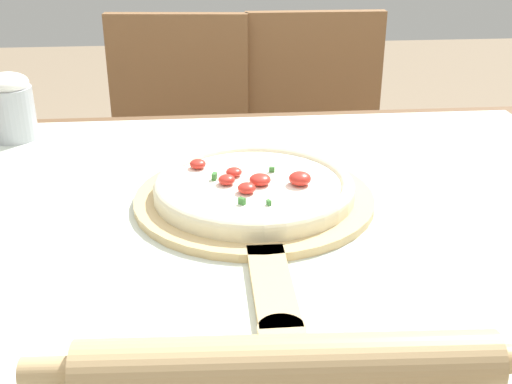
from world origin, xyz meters
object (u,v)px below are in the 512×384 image
Objects in this scene: pizza_peel at (255,204)px; rolling_pin at (287,365)px; chair_right at (316,155)px; flour_cup at (10,106)px; chair_left at (179,160)px; pizza at (254,186)px.

rolling_pin reaches higher than pizza_peel.
rolling_pin is 0.51× the size of chair_right.
pizza_peel is 0.53m from flour_cup.
chair_left is (-0.13, 1.20, -0.28)m from rolling_pin.
rolling_pin is at bearing -78.11° from chair_left.
chair_left reaches higher than flour_cup.
flour_cup reaches higher than pizza.
chair_left reaches higher than pizza_peel.
flour_cup is (-0.28, -0.50, 0.31)m from chair_left.
chair_right reaches higher than rolling_pin.
chair_right is (0.38, 0.00, 0.00)m from chair_left.
rolling_pin is at bearing -59.82° from flour_cup.
pizza is 0.52m from flour_cup.
pizza_peel is 0.57× the size of chair_right.
chair_right is (0.25, 1.20, -0.28)m from rolling_pin.
rolling_pin is 0.51× the size of chair_left.
chair_left is (-0.14, 0.83, -0.26)m from pizza_peel.
chair_left reaches higher than pizza.
chair_left is at bearing -178.94° from chair_right.
chair_left is 7.45× the size of flour_cup.
pizza_peel is at bearing -90.01° from pizza.
pizza is at bearing -74.82° from chair_left.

